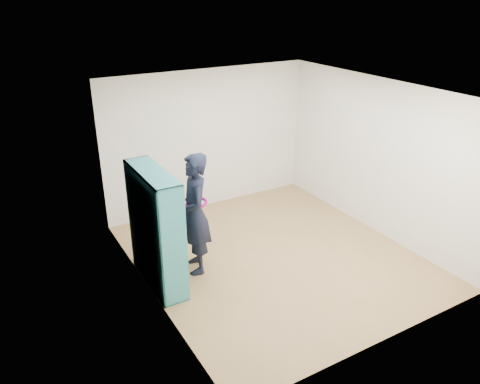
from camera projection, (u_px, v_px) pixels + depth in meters
floor at (274, 256)px, 7.38m from camera, size 4.50×4.50×0.00m
ceiling at (280, 91)px, 6.33m from camera, size 4.50×4.50×0.00m
wall_left at (147, 210)px, 5.94m from camera, size 0.02×4.50×2.60m
wall_right at (376, 157)px, 7.77m from camera, size 0.02×4.50×2.60m
wall_back at (208, 140)px, 8.64m from camera, size 4.00×0.02×2.60m
wall_front at (394, 248)px, 5.08m from camera, size 4.00×0.02×2.60m
bookshelf at (154, 231)px, 6.42m from camera, size 0.37×1.27×1.70m
person at (195, 214)px, 6.70m from camera, size 0.60×0.76×1.82m
smartphone at (184, 205)px, 6.69m from camera, size 0.01×0.11×0.14m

